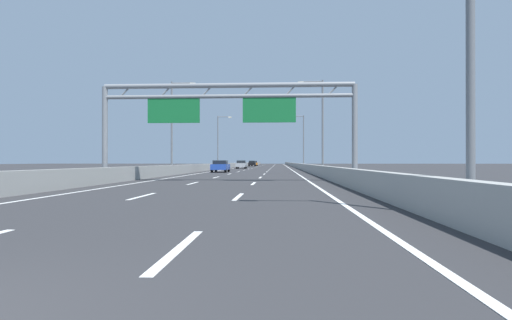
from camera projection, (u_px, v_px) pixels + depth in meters
ground_plane at (266, 167)px, 102.55m from camera, size 260.00×260.00×0.00m
lane_dash_left_1 at (142, 196)px, 15.29m from camera, size 0.16×3.00×0.01m
lane_dash_left_2 at (193, 183)px, 24.27m from camera, size 0.16×3.00×0.01m
lane_dash_left_3 at (216, 177)px, 33.26m from camera, size 0.16×3.00×0.01m
lane_dash_left_4 at (229, 174)px, 42.25m from camera, size 0.16×3.00×0.01m
lane_dash_left_5 at (238, 172)px, 51.23m from camera, size 0.16×3.00×0.01m
lane_dash_left_6 at (244, 170)px, 60.22m from camera, size 0.16×3.00×0.01m
lane_dash_left_7 at (249, 169)px, 69.20m from camera, size 0.16×3.00×0.01m
lane_dash_left_8 at (252, 168)px, 78.19m from camera, size 0.16×3.00×0.01m
lane_dash_left_9 at (255, 167)px, 87.18m from camera, size 0.16×3.00×0.01m
lane_dash_left_10 at (257, 167)px, 96.16m from camera, size 0.16×3.00×0.01m
lane_dash_left_11 at (259, 166)px, 105.15m from camera, size 0.16×3.00×0.01m
lane_dash_left_12 at (261, 166)px, 114.13m from camera, size 0.16×3.00×0.01m
lane_dash_left_13 at (262, 166)px, 123.12m from camera, size 0.16×3.00×0.01m
lane_dash_left_14 at (263, 165)px, 132.11m from camera, size 0.16×3.00×0.01m
lane_dash_left_15 at (264, 165)px, 141.09m from camera, size 0.16×3.00×0.01m
lane_dash_left_16 at (265, 165)px, 150.08m from camera, size 0.16×3.00×0.01m
lane_dash_left_17 at (266, 165)px, 159.06m from camera, size 0.16×3.00×0.01m
lane_dash_right_0 at (179, 249)px, 6.10m from camera, size 0.16×3.00×0.01m
lane_dash_right_1 at (238, 197)px, 15.09m from camera, size 0.16×3.00×0.01m
lane_dash_right_2 at (253, 184)px, 24.07m from camera, size 0.16×3.00×0.01m
lane_dash_right_3 at (260, 177)px, 33.06m from camera, size 0.16×3.00×0.01m
lane_dash_right_4 at (264, 174)px, 42.04m from camera, size 0.16×3.00×0.01m
lane_dash_right_5 at (267, 172)px, 51.03m from camera, size 0.16×3.00×0.01m
lane_dash_right_6 at (269, 170)px, 60.02m from camera, size 0.16×3.00×0.01m
lane_dash_right_7 at (270, 169)px, 69.00m from camera, size 0.16×3.00×0.01m
lane_dash_right_8 at (271, 168)px, 77.99m from camera, size 0.16×3.00×0.01m
lane_dash_right_9 at (272, 167)px, 86.97m from camera, size 0.16×3.00×0.01m
lane_dash_right_10 at (272, 167)px, 95.96m from camera, size 0.16×3.00×0.01m
lane_dash_right_11 at (273, 166)px, 104.95m from camera, size 0.16×3.00×0.01m
lane_dash_right_12 at (273, 166)px, 113.93m from camera, size 0.16×3.00×0.01m
lane_dash_right_13 at (274, 166)px, 122.92m from camera, size 0.16×3.00×0.01m
lane_dash_right_14 at (274, 165)px, 131.90m from camera, size 0.16×3.00×0.01m
lane_dash_right_15 at (275, 165)px, 140.89m from camera, size 0.16×3.00×0.01m
lane_dash_right_16 at (275, 165)px, 149.88m from camera, size 0.16×3.00×0.01m
lane_dash_right_17 at (275, 165)px, 158.86m from camera, size 0.16×3.00×0.01m
edge_line_left at (240, 167)px, 90.86m from camera, size 0.16×176.00×0.01m
edge_line_right at (288, 167)px, 90.28m from camera, size 0.16×176.00×0.01m
barrier_left at (242, 164)px, 112.92m from camera, size 0.45×220.00×0.95m
barrier_right at (292, 164)px, 112.15m from camera, size 0.45×220.00×0.95m
sign_gantry at (226, 107)px, 26.39m from camera, size 16.54×0.36×6.36m
streetlamp_left_mid at (174, 122)px, 42.09m from camera, size 2.58×0.28×9.50m
streetlamp_right_mid at (320, 121)px, 41.25m from camera, size 2.58×0.28×9.50m
streetlamp_left_far at (219, 139)px, 73.89m from camera, size 2.58×0.28×9.50m
streetlamp_right_far at (302, 138)px, 73.06m from camera, size 2.58×0.28×9.50m
silver_car at (241, 164)px, 73.40m from camera, size 1.70×4.12×1.46m
black_car at (252, 163)px, 108.56m from camera, size 1.81×4.39×1.48m
orange_car at (254, 163)px, 116.75m from camera, size 1.73×4.44×1.43m
blue_car at (221, 166)px, 49.00m from camera, size 1.81×4.22×1.42m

